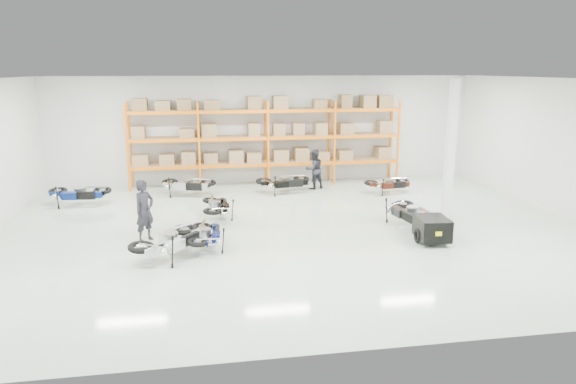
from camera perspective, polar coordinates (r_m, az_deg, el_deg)
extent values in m
plane|color=silver|center=(15.72, 0.62, -4.20)|extent=(18.00, 18.00, 0.00)
plane|color=white|center=(14.97, 0.66, 12.42)|extent=(18.00, 18.00, 0.00)
plane|color=silver|center=(22.05, -2.55, 6.93)|extent=(18.00, 0.00, 18.00)
plane|color=silver|center=(8.56, 8.82, -3.96)|extent=(18.00, 0.00, 18.00)
plane|color=silver|center=(18.94, 28.62, 4.18)|extent=(0.00, 14.00, 14.00)
cube|color=orange|center=(21.18, -17.46, 4.68)|extent=(0.08, 0.08, 3.50)
cube|color=orange|center=(22.06, -17.15, 5.03)|extent=(0.08, 0.08, 3.50)
cube|color=orange|center=(20.97, -9.85, 5.02)|extent=(0.08, 0.08, 3.50)
cube|color=orange|center=(21.86, -9.84, 5.36)|extent=(0.08, 0.08, 3.50)
cube|color=orange|center=(21.13, -2.21, 5.27)|extent=(0.08, 0.08, 3.50)
cube|color=orange|center=(22.01, -2.50, 5.61)|extent=(0.08, 0.08, 3.50)
cube|color=orange|center=(21.65, 5.20, 5.43)|extent=(0.08, 0.08, 3.50)
cube|color=orange|center=(22.52, 4.62, 5.76)|extent=(0.08, 0.08, 3.50)
cube|color=orange|center=(22.52, 12.14, 5.50)|extent=(0.08, 0.08, 3.50)
cube|color=orange|center=(23.35, 11.34, 5.82)|extent=(0.08, 0.08, 3.50)
cube|color=orange|center=(21.17, -13.55, 2.58)|extent=(2.70, 0.08, 0.12)
cube|color=orange|center=(22.05, -13.39, 3.02)|extent=(2.70, 0.08, 0.12)
cube|color=#9D7B51|center=(21.60, -13.48, 2.99)|extent=(2.68, 0.88, 0.02)
cube|color=#9D7B51|center=(21.56, -13.51, 3.59)|extent=(2.40, 0.70, 0.44)
cube|color=orange|center=(21.14, -5.96, 2.88)|extent=(2.70, 0.08, 0.12)
cube|color=orange|center=(22.03, -6.10, 3.31)|extent=(2.70, 0.08, 0.12)
cube|color=#9D7B51|center=(21.57, -6.04, 3.28)|extent=(2.68, 0.88, 0.02)
cube|color=#9D7B51|center=(21.53, -6.05, 3.88)|extent=(2.40, 0.70, 0.44)
cube|color=orange|center=(21.48, 1.53, 3.12)|extent=(2.70, 0.08, 0.12)
cube|color=orange|center=(22.35, 1.09, 3.53)|extent=(2.70, 0.08, 0.12)
cube|color=#9D7B51|center=(21.91, 1.30, 3.51)|extent=(2.68, 0.88, 0.02)
cube|color=#9D7B51|center=(21.87, 1.31, 4.10)|extent=(2.40, 0.70, 0.44)
cube|color=orange|center=(22.18, 8.66, 3.30)|extent=(2.70, 0.08, 0.12)
cube|color=orange|center=(23.02, 7.97, 3.70)|extent=(2.70, 0.08, 0.12)
cube|color=#9D7B51|center=(22.59, 8.32, 3.68)|extent=(2.68, 0.88, 0.02)
cube|color=#9D7B51|center=(22.55, 8.34, 4.25)|extent=(2.40, 0.70, 0.44)
cube|color=orange|center=(20.99, -13.71, 5.53)|extent=(2.70, 0.08, 0.12)
cube|color=orange|center=(21.88, -13.55, 5.86)|extent=(2.70, 0.08, 0.12)
cube|color=#9D7B51|center=(21.43, -13.64, 5.88)|extent=(2.68, 0.88, 0.02)
cube|color=#9D7B51|center=(21.40, -13.68, 6.49)|extent=(2.40, 0.70, 0.44)
cube|color=orange|center=(20.97, -6.03, 5.83)|extent=(2.70, 0.08, 0.12)
cube|color=orange|center=(21.86, -6.18, 6.15)|extent=(2.70, 0.08, 0.12)
cube|color=#9D7B51|center=(21.40, -6.11, 6.18)|extent=(2.68, 0.88, 0.02)
cube|color=#9D7B51|center=(21.37, -6.13, 6.79)|extent=(2.40, 0.70, 0.44)
cube|color=orange|center=(21.31, 1.54, 6.03)|extent=(2.70, 0.08, 0.12)
cube|color=orange|center=(22.19, 1.10, 6.33)|extent=(2.70, 0.08, 0.12)
cube|color=#9D7B51|center=(21.74, 1.32, 6.37)|extent=(2.68, 0.88, 0.02)
cube|color=#9D7B51|center=(21.71, 1.32, 6.97)|extent=(2.40, 0.70, 0.44)
cube|color=orange|center=(22.01, 8.76, 6.12)|extent=(2.70, 0.08, 0.12)
cube|color=orange|center=(22.86, 8.06, 6.42)|extent=(2.70, 0.08, 0.12)
cube|color=#9D7B51|center=(22.43, 8.41, 6.45)|extent=(2.68, 0.88, 0.02)
cube|color=#9D7B51|center=(22.40, 8.43, 7.03)|extent=(2.40, 0.70, 0.44)
cube|color=orange|center=(20.87, -13.89, 8.52)|extent=(2.70, 0.08, 0.12)
cube|color=orange|center=(21.77, -13.71, 8.72)|extent=(2.70, 0.08, 0.12)
cube|color=#9D7B51|center=(21.31, -13.81, 8.81)|extent=(2.68, 0.88, 0.02)
cube|color=#9D7B51|center=(21.30, -13.84, 9.43)|extent=(2.40, 0.70, 0.44)
cube|color=orange|center=(20.85, -6.11, 8.83)|extent=(2.70, 0.08, 0.12)
cube|color=orange|center=(21.74, -6.25, 9.02)|extent=(2.70, 0.08, 0.12)
cube|color=#9D7B51|center=(21.29, -6.18, 9.11)|extent=(2.68, 0.88, 0.02)
cube|color=#9D7B51|center=(21.27, -6.20, 9.73)|extent=(2.40, 0.70, 0.44)
cube|color=orange|center=(21.19, 1.56, 8.98)|extent=(2.70, 0.08, 0.12)
cube|color=orange|center=(22.08, 1.12, 9.17)|extent=(2.70, 0.08, 0.12)
cube|color=#9D7B51|center=(21.63, 1.34, 9.26)|extent=(2.68, 0.88, 0.02)
cube|color=#9D7B51|center=(21.61, 1.34, 9.87)|extent=(2.40, 0.70, 0.44)
cube|color=orange|center=(21.90, 8.87, 8.97)|extent=(2.70, 0.08, 0.12)
cube|color=orange|center=(22.75, 8.16, 9.17)|extent=(2.70, 0.08, 0.12)
cube|color=#9D7B51|center=(22.32, 8.51, 9.25)|extent=(2.68, 0.88, 0.02)
cube|color=#9D7B51|center=(22.30, 8.53, 9.84)|extent=(2.40, 0.70, 0.44)
cube|color=white|center=(17.32, 17.59, 4.47)|extent=(0.25, 0.25, 4.50)
cube|color=black|center=(14.99, 15.71, -3.87)|extent=(0.92, 1.12, 0.60)
cube|color=yellow|center=(14.54, 16.58, -4.47)|extent=(0.18, 0.04, 0.12)
torus|color=black|center=(14.89, 14.20, -4.78)|extent=(0.09, 0.42, 0.42)
torus|color=black|center=(15.23, 17.09, -4.55)|extent=(0.09, 0.42, 0.42)
cylinder|color=black|center=(15.60, 14.63, -2.91)|extent=(0.14, 0.99, 0.04)
imported|color=#212029|center=(15.05, -15.66, -2.02)|extent=(0.75, 0.77, 1.77)
imported|color=black|center=(20.85, 2.92, 2.54)|extent=(0.95, 0.84, 1.63)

